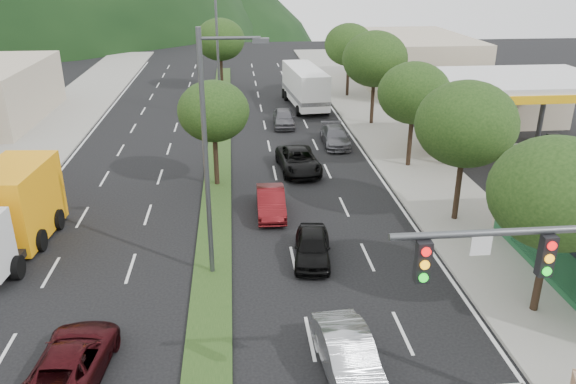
{
  "coord_description": "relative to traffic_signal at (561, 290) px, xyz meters",
  "views": [
    {
      "loc": [
        1.19,
        -12.68,
        12.16
      ],
      "look_at": [
        3.58,
        12.04,
        1.89
      ],
      "focal_mm": 35.0,
      "sensor_mm": 36.0,
      "label": 1
    }
  ],
  "objects": [
    {
      "name": "car_queue_b",
      "position": [
        -0.85,
        26.49,
        -4.01
      ],
      "size": [
        1.86,
        4.39,
        1.26
      ],
      "primitive_type": "imported",
      "rotation": [
        0.0,
        0.0,
        -0.02
      ],
      "color": "#57565C",
      "rests_on": "ground"
    },
    {
      "name": "car_queue_a",
      "position": [
        -4.71,
        10.26,
        -3.99
      ],
      "size": [
        2.02,
        3.99,
        1.3
      ],
      "primitive_type": "imported",
      "rotation": [
        0.0,
        0.0,
        -0.13
      ],
      "color": "black",
      "rests_on": "ground"
    },
    {
      "name": "sidewalk_right",
      "position": [
        3.47,
        26.54,
        -4.57
      ],
      "size": [
        5.0,
        90.0,
        0.15
      ],
      "primitive_type": "cube",
      "color": "gray",
      "rests_on": "ground"
    },
    {
      "name": "tree_med_far",
      "position": [
        -9.03,
        45.54,
        0.36
      ],
      "size": [
        4.8,
        4.8,
        6.94
      ],
      "color": "black",
      "rests_on": "median"
    },
    {
      "name": "bldg_right_far",
      "position": [
        10.47,
        45.54,
        -2.05
      ],
      "size": [
        10.0,
        16.0,
        5.2
      ],
      "primitive_type": "cube",
      "color": "#BAAC94",
      "rests_on": "ground"
    },
    {
      "name": "tree_r_e",
      "position": [
        2.97,
        41.54,
        0.25
      ],
      "size": [
        4.6,
        4.6,
        6.71
      ],
      "color": "black",
      "rests_on": "sidewalk_right"
    },
    {
      "name": "tree_r_a",
      "position": [
        2.97,
        5.54,
        0.17
      ],
      "size": [
        4.6,
        4.6,
        6.63
      ],
      "color": "black",
      "rests_on": "sidewalk_right"
    },
    {
      "name": "streetlight_mid",
      "position": [
        -8.82,
        34.54,
        0.94
      ],
      "size": [
        2.6,
        0.25,
        10.0
      ],
      "color": "#47494C",
      "rests_on": "ground"
    },
    {
      "name": "car_queue_e",
      "position": [
        -4.03,
        31.76,
        -3.96
      ],
      "size": [
        1.76,
        4.08,
        1.37
      ],
      "primitive_type": "imported",
      "rotation": [
        0.0,
        0.0,
        -0.03
      ],
      "color": "#555459",
      "rests_on": "ground"
    },
    {
      "name": "box_truck",
      "position": [
        -18.03,
        12.77,
        -2.94
      ],
      "size": [
        3.33,
        7.5,
        3.6
      ],
      "rotation": [
        0.0,
        0.0,
        3.06
      ],
      "color": "silver",
      "rests_on": "ground"
    },
    {
      "name": "sedan_silver",
      "position": [
        -4.59,
        2.81,
        -3.94
      ],
      "size": [
        1.86,
        4.42,
        1.42
      ],
      "primitive_type": "imported",
      "rotation": [
        0.0,
        0.0,
        0.08
      ],
      "color": "#96989D",
      "rests_on": "ground"
    },
    {
      "name": "suv_maroon",
      "position": [
        -13.19,
        3.54,
        -4.01
      ],
      "size": [
        2.52,
        4.75,
        1.27
      ],
      "primitive_type": "imported",
      "rotation": [
        0.0,
        0.0,
        3.05
      ],
      "color": "#340B0F",
      "rests_on": "ground"
    },
    {
      "name": "streetlight_near",
      "position": [
        -8.82,
        9.54,
        0.94
      ],
      "size": [
        2.6,
        0.25,
        10.0
      ],
      "color": "#47494C",
      "rests_on": "ground"
    },
    {
      "name": "tree_r_b",
      "position": [
        2.97,
        13.54,
        0.39
      ],
      "size": [
        4.8,
        4.8,
        6.94
      ],
      "color": "black",
      "rests_on": "sidewalk_right"
    },
    {
      "name": "median",
      "position": [
        -9.03,
        29.54,
        -4.59
      ],
      "size": [
        1.6,
        56.0,
        0.12
      ],
      "primitive_type": "cube",
      "color": "#1A3513",
      "rests_on": "ground"
    },
    {
      "name": "sidewalk_left",
      "position": [
        -22.03,
        26.54,
        -4.57
      ],
      "size": [
        6.0,
        90.0,
        0.15
      ],
      "primitive_type": "cube",
      "color": "gray",
      "rests_on": "ground"
    },
    {
      "name": "car_queue_c",
      "position": [
        -6.17,
        15.26,
        -3.98
      ],
      "size": [
        1.48,
        4.07,
        1.33
      ],
      "primitive_type": "imported",
      "rotation": [
        0.0,
        0.0,
        -0.02
      ],
      "color": "#510D10",
      "rests_on": "ground"
    },
    {
      "name": "tree_med_near",
      "position": [
        -9.03,
        19.54,
        -0.22
      ],
      "size": [
        4.0,
        4.0,
        6.02
      ],
      "color": "black",
      "rests_on": "median"
    },
    {
      "name": "car_queue_d",
      "position": [
        -4.04,
        21.49,
        -3.95
      ],
      "size": [
        2.65,
        5.14,
        1.38
      ],
      "primitive_type": "imported",
      "rotation": [
        0.0,
        0.0,
        0.07
      ],
      "color": "black",
      "rests_on": "ground"
    },
    {
      "name": "tree_r_d",
      "position": [
        2.97,
        31.54,
        0.54
      ],
      "size": [
        5.0,
        5.0,
        7.17
      ],
      "color": "black",
      "rests_on": "sidewalk_right"
    },
    {
      "name": "tree_r_c",
      "position": [
        2.97,
        21.54,
        0.1
      ],
      "size": [
        4.4,
        4.4,
        6.48
      ],
      "color": "black",
      "rests_on": "sidewalk_right"
    },
    {
      "name": "traffic_signal",
      "position": [
        0.0,
        0.0,
        0.0
      ],
      "size": [
        6.12,
        0.4,
        7.0
      ],
      "color": "#47494C",
      "rests_on": "ground"
    },
    {
      "name": "motorhome",
      "position": [
        -1.57,
        38.17,
        -2.82
      ],
      "size": [
        3.49,
        9.13,
        3.43
      ],
      "rotation": [
        0.0,
        0.0,
        0.09
      ],
      "color": "white",
      "rests_on": "ground"
    },
    {
      "name": "gas_canopy",
      "position": [
        9.97,
        23.54,
        0.0
      ],
      "size": [
        12.2,
        8.2,
        5.25
      ],
      "color": "silver",
      "rests_on": "ground"
    }
  ]
}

